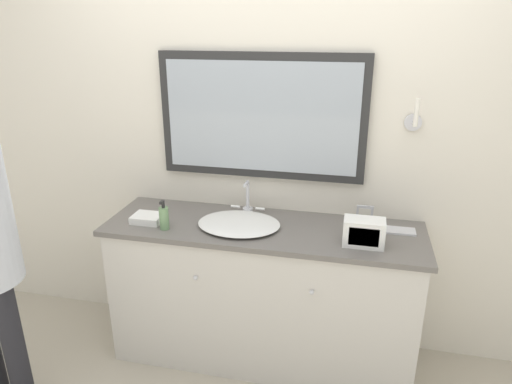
{
  "coord_description": "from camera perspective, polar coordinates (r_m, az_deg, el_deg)",
  "views": [
    {
      "loc": [
        0.47,
        -1.97,
        1.91
      ],
      "look_at": [
        -0.04,
        0.27,
        1.06
      ],
      "focal_mm": 32.0,
      "sensor_mm": 36.0,
      "label": 1
    }
  ],
  "objects": [
    {
      "name": "appliance_box",
      "position": [
        2.35,
        13.33,
        -4.94
      ],
      "size": [
        0.2,
        0.12,
        0.14
      ],
      "color": "white",
      "rests_on": "vanity_counter"
    },
    {
      "name": "sink_basin",
      "position": [
        2.52,
        -2.1,
        -3.84
      ],
      "size": [
        0.46,
        0.41,
        0.2
      ],
      "color": "white",
      "rests_on": "vanity_counter"
    },
    {
      "name": "wall_back",
      "position": [
        2.65,
        2.21,
        6.56
      ],
      "size": [
        8.0,
        0.18,
        2.55
      ],
      "color": "silver",
      "rests_on": "ground_plane"
    },
    {
      "name": "metal_tray",
      "position": [
        2.58,
        17.62,
        -4.64
      ],
      "size": [
        0.16,
        0.09,
        0.01
      ],
      "color": "silver",
      "rests_on": "vanity_counter"
    },
    {
      "name": "picture_frame",
      "position": [
        2.61,
        13.41,
        -2.76
      ],
      "size": [
        0.09,
        0.01,
        0.11
      ],
      "color": "#B2B2B7",
      "rests_on": "vanity_counter"
    },
    {
      "name": "vanity_counter",
      "position": [
        2.73,
        0.81,
        -12.54
      ],
      "size": [
        1.76,
        0.54,
        0.86
      ],
      "color": "beige",
      "rests_on": "ground_plane"
    },
    {
      "name": "soap_bottle",
      "position": [
        2.51,
        -11.43,
        -3.14
      ],
      "size": [
        0.05,
        0.05,
        0.17
      ],
      "color": "#709966",
      "rests_on": "vanity_counter"
    },
    {
      "name": "hand_towel_near_sink",
      "position": [
        2.64,
        -13.37,
        -3.21
      ],
      "size": [
        0.17,
        0.13,
        0.04
      ],
      "color": "white",
      "rests_on": "vanity_counter"
    }
  ]
}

